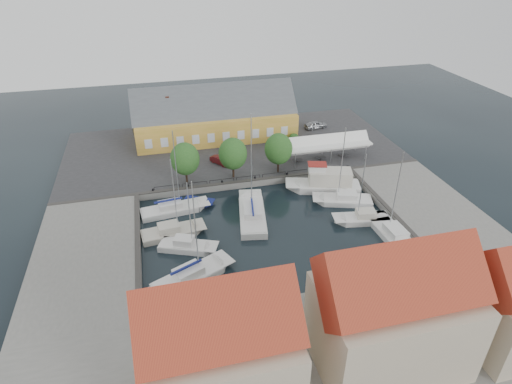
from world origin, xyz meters
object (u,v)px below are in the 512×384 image
Objects in this scene: warehouse at (212,118)px; west_boat_d at (192,277)px; launch_sw at (171,297)px; west_boat_a at (174,210)px; car_silver at (316,125)px; east_boat_c at (393,235)px; west_boat_c at (187,247)px; car_red at (221,160)px; east_boat_a at (344,201)px; west_boat_b at (172,233)px; east_boat_b at (363,220)px; tent_canopy at (327,144)px; trawler at (326,184)px; launch_nw at (198,202)px; center_sailboat at (252,215)px.

west_boat_d reaches higher than warehouse.
west_boat_a is at bearing 84.35° from launch_sw.
warehouse is 6.55× the size of car_silver.
west_boat_c is at bearing 171.31° from east_boat_c.
east_boat_a reaches higher than car_red.
west_boat_c is (-7.55, -19.40, -1.37)m from car_red.
west_boat_a is at bearing 83.39° from west_boat_b.
east_boat_b is 23.75m from west_boat_d.
trawler reaches higher than tent_canopy.
east_boat_c is at bearing -87.80° from car_red.
west_boat_a is at bearing -111.86° from warehouse.
west_boat_a is 2.67× the size of launch_nw.
west_boat_b is 11.10m from launch_sw.
west_boat_c is (0.89, -8.64, -0.01)m from west_boat_a.
center_sailboat is 1.25× the size of east_boat_a.
east_boat_a is at bearing 13.12° from west_boat_c.
east_boat_b reaches higher than launch_nw.
east_boat_a reaches higher than west_boat_b.
west_boat_b is at bearing -96.61° from west_boat_a.
car_silver is 35.63m from west_boat_a.
east_boat_c reaches higher than warehouse.
warehouse is 24.38m from west_boat_a.
launch_sw is (-23.93, -16.98, -0.93)m from trawler.
center_sailboat is at bearing -21.27° from west_boat_a.
warehouse is 2.32× the size of west_boat_a.
east_boat_c is 27.51m from west_boat_b.
center_sailboat is (1.61, -14.67, -1.27)m from car_red.
launch_sw is at bearing -162.60° from east_boat_b.
car_red is 24.63m from east_boat_b.
car_silver is 0.35× the size of west_boat_a.
west_boat_a reaches higher than tent_canopy.
trawler is 0.96× the size of east_boat_a.
center_sailboat reaches higher than car_silver.
east_boat_c is at bearing -28.32° from center_sailboat.
east_boat_a reaches higher than west_boat_c.
west_boat_d is at bearing -99.86° from launch_nw.
west_boat_d is (-7.59, -24.78, -1.36)m from car_red.
tent_canopy is at bearing 67.56° from trawler.
car_silver is 0.38× the size of trawler.
west_boat_c is at bearing -156.61° from trawler.
east_boat_a is 24.97m from west_boat_d.
car_silver is at bearing 47.18° from west_boat_c.
center_sailboat is (-18.53, -25.15, -1.38)m from car_silver.
tent_canopy is 17.39m from car_red.
launch_nw is (-22.00, -6.98, -3.59)m from tent_canopy.
car_silver is 22.70m from car_red.
west_boat_a is (-8.95, -22.30, -4.16)m from warehouse.
east_boat_a is at bearing -74.34° from trawler.
warehouse is at bearing 68.14° from west_boat_a.
east_boat_a reaches higher than car_silver.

